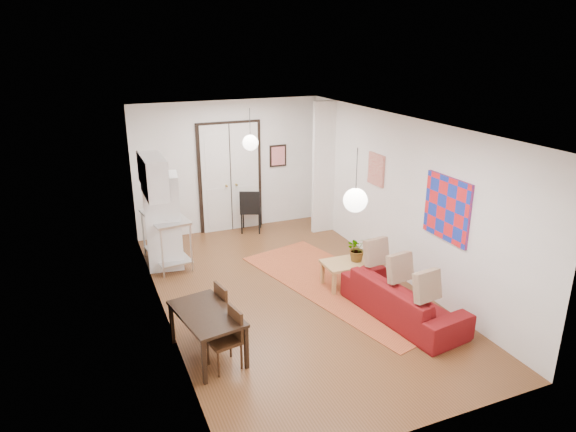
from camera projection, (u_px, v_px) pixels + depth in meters
name	position (u px, v px, depth m)	size (l,w,h in m)	color
floor	(291.00, 294.00, 8.76)	(7.00, 7.00, 0.00)	brown
ceiling	(292.00, 124.00, 7.81)	(4.20, 7.00, 0.02)	silver
wall_back	(229.00, 167.00, 11.34)	(4.20, 0.02, 2.90)	white
wall_front	(425.00, 315.00, 5.24)	(4.20, 0.02, 2.90)	white
wall_left	(160.00, 231.00, 7.52)	(0.02, 7.00, 2.90)	white
wall_right	(401.00, 199.00, 9.06)	(0.02, 7.00, 2.90)	white
double_doors	(230.00, 178.00, 11.38)	(1.44, 0.06, 2.50)	white
stub_partition	(323.00, 168.00, 11.19)	(0.50, 0.10, 2.90)	white
wall_cabinet	(154.00, 176.00, 8.75)	(0.35, 1.00, 0.70)	white
painting_popart	(447.00, 209.00, 7.89)	(0.05, 1.00, 1.00)	red
painting_abstract	(376.00, 170.00, 9.63)	(0.05, 0.50, 0.60)	beige
poster_back	(278.00, 156.00, 11.68)	(0.40, 0.03, 0.50)	red
print_left	(140.00, 168.00, 9.11)	(0.03, 0.44, 0.54)	#96613E
pendant_back	(250.00, 143.00, 9.77)	(0.30, 0.30, 0.80)	silver
pendant_front	(355.00, 200.00, 6.28)	(0.30, 0.30, 0.80)	silver
kilim_rug	(341.00, 286.00, 9.03)	(1.54, 4.10, 0.01)	#B3592C
sofa	(403.00, 299.00, 7.95)	(2.12, 0.83, 0.62)	maroon
coffee_table	(352.00, 264.00, 8.96)	(1.03, 0.59, 0.45)	tan
potted_plant	(358.00, 249.00, 8.90)	(0.40, 0.35, 0.44)	#33612C
kitchen_counter	(166.00, 232.00, 9.76)	(0.80, 1.34, 0.97)	silver
bowl	(167.00, 219.00, 9.38)	(0.23, 0.23, 0.06)	silver
soap_bottle	(159.00, 207.00, 9.82)	(0.09, 0.09, 0.20)	teal
fridge	(163.00, 221.00, 9.58)	(0.63, 0.63, 1.80)	white
dining_table	(207.00, 317.00, 6.88)	(0.88, 1.29, 0.66)	black
dining_chair_near	(209.00, 308.00, 7.34)	(0.45, 0.58, 0.82)	#362111
dining_chair_far	(222.00, 333.00, 6.73)	(0.45, 0.58, 0.82)	#362111
black_side_chair	(249.00, 205.00, 11.53)	(0.59, 0.61, 0.99)	black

